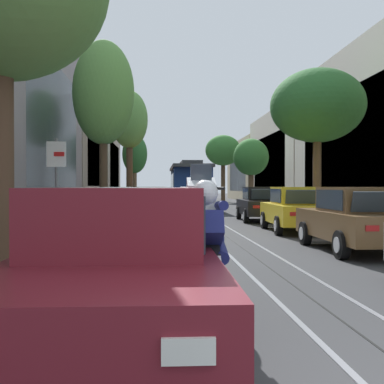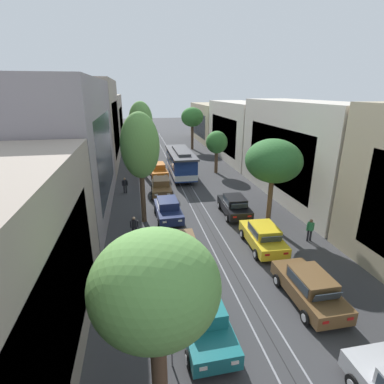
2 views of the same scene
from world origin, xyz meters
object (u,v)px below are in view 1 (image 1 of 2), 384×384
at_px(street_tree_kerb_left_mid, 129,122).
at_px(motorcycle_with_rider, 204,245).
at_px(street_tree_kerb_left_second, 103,94).
at_px(street_tree_kerb_right_fourth, 223,151).
at_px(cable_car_trolley, 190,186).
at_px(parked_car_brown_mid_left, 145,211).
at_px(parked_car_yellow_mid_right, 296,209).
at_px(parked_car_brown_second_right, 357,219).
at_px(pedestrian_on_left_pavement, 90,199).
at_px(parked_car_black_fourth_right, 261,204).
at_px(parked_car_brown_fifth_left, 148,200).
at_px(street_tree_kerb_right_second, 317,106).
at_px(street_tree_kerb_left_fourth, 135,155).
at_px(pedestrian_on_right_pavement, 78,205).
at_px(street_tree_kerb_right_mid, 251,158).
at_px(street_sign_post, 57,188).
at_px(parked_car_navy_fourth_left, 145,204).
at_px(parked_car_maroon_near_left, 119,270).
at_px(parked_car_teal_second_left, 137,223).
at_px(parked_car_orange_sixth_left, 153,198).

relative_size(street_tree_kerb_left_mid, motorcycle_with_rider, 4.59).
height_order(street_tree_kerb_left_second, motorcycle_with_rider, street_tree_kerb_left_second).
height_order(street_tree_kerb_right_fourth, cable_car_trolley, street_tree_kerb_right_fourth).
bearing_deg(parked_car_brown_mid_left, parked_car_yellow_mid_right, 7.81).
bearing_deg(parked_car_yellow_mid_right, parked_car_brown_second_right, -89.61).
bearing_deg(pedestrian_on_left_pavement, parked_car_black_fourth_right, -39.13).
bearing_deg(parked_car_brown_fifth_left, motorcycle_with_rider, -87.35).
distance_m(street_tree_kerb_left_second, street_tree_kerb_right_second, 9.41).
bearing_deg(parked_car_brown_second_right, street_tree_kerb_left_fourth, 100.60).
height_order(parked_car_yellow_mid_right, pedestrian_on_right_pavement, parked_car_yellow_mid_right).
relative_size(street_tree_kerb_left_fourth, motorcycle_with_rider, 3.75).
height_order(motorcycle_with_rider, pedestrian_on_left_pavement, motorcycle_with_rider).
bearing_deg(parked_car_black_fourth_right, cable_car_trolley, 102.49).
bearing_deg(pedestrian_on_left_pavement, street_tree_kerb_right_mid, 27.96).
bearing_deg(parked_car_brown_mid_left, street_sign_post, -102.30).
bearing_deg(parked_car_black_fourth_right, pedestrian_on_right_pavement, -162.64).
bearing_deg(parked_car_navy_fourth_left, cable_car_trolley, 76.28).
height_order(parked_car_maroon_near_left, street_tree_kerb_left_fourth, street_tree_kerb_left_fourth).
xyz_separation_m(parked_car_navy_fourth_left, parked_car_brown_second_right, (5.46, -10.84, 0.00)).
relative_size(parked_car_maroon_near_left, street_tree_kerb_right_mid, 0.86).
height_order(parked_car_brown_second_right, street_tree_kerb_left_fourth, street_tree_kerb_left_fourth).
bearing_deg(parked_car_black_fourth_right, street_tree_kerb_right_second, -52.41).
xyz_separation_m(parked_car_teal_second_left, parked_car_brown_fifth_left, (-0.13, 17.71, 0.00)).
relative_size(parked_car_navy_fourth_left, motorcycle_with_rider, 2.38).
height_order(parked_car_teal_second_left, parked_car_brown_second_right, same).
height_order(parked_car_navy_fourth_left, street_tree_kerb_left_second, street_tree_kerb_left_second).
bearing_deg(cable_car_trolley, parked_car_orange_sixth_left, 162.39).
xyz_separation_m(parked_car_brown_fifth_left, street_tree_kerb_left_fourth, (-1.81, 22.15, 4.07)).
bearing_deg(parked_car_brown_mid_left, street_tree_kerb_right_second, 27.95).
height_order(parked_car_maroon_near_left, parked_car_yellow_mid_right, same).
relative_size(parked_car_maroon_near_left, motorcycle_with_rider, 2.37).
bearing_deg(street_tree_kerb_left_fourth, cable_car_trolley, -74.65).
relative_size(parked_car_brown_second_right, pedestrian_on_left_pavement, 2.80).
bearing_deg(parked_car_yellow_mid_right, cable_car_trolley, 98.92).
relative_size(parked_car_orange_sixth_left, street_tree_kerb_left_fourth, 0.64).
relative_size(parked_car_brown_fifth_left, street_tree_kerb_left_second, 0.54).
relative_size(parked_car_teal_second_left, street_tree_kerb_left_second, 0.53).
relative_size(street_tree_kerb_right_second, street_tree_kerb_right_mid, 1.27).
distance_m(motorcycle_with_rider, pedestrian_on_right_pavement, 15.13).
height_order(parked_car_yellow_mid_right, parked_car_black_fourth_right, same).
bearing_deg(motorcycle_with_rider, street_tree_kerb_right_fourth, 82.21).
xyz_separation_m(parked_car_brown_fifth_left, street_tree_kerb_left_mid, (-1.47, 7.07, 5.44)).
xyz_separation_m(parked_car_maroon_near_left, parked_car_brown_fifth_left, (-0.22, 23.74, 0.00)).
height_order(parked_car_yellow_mid_right, street_tree_kerb_right_second, street_tree_kerb_right_second).
bearing_deg(parked_car_yellow_mid_right, pedestrian_on_left_pavement, 125.34).
height_order(parked_car_teal_second_left, street_tree_kerb_right_fourth, street_tree_kerb_right_fourth).
distance_m(street_tree_kerb_left_fourth, street_tree_kerb_right_mid, 17.92).
bearing_deg(parked_car_maroon_near_left, street_tree_kerb_right_fourth, 81.24).
bearing_deg(parked_car_black_fourth_right, street_tree_kerb_left_fourth, 104.19).
bearing_deg(parked_car_maroon_near_left, street_tree_kerb_left_fourth, 92.54).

